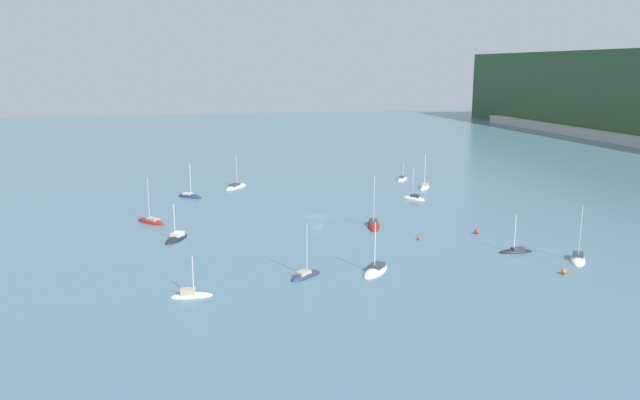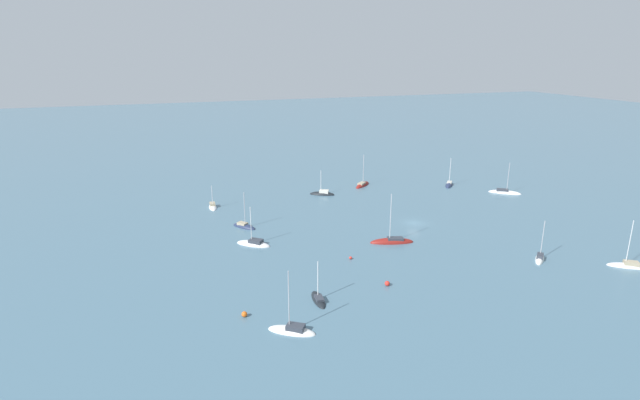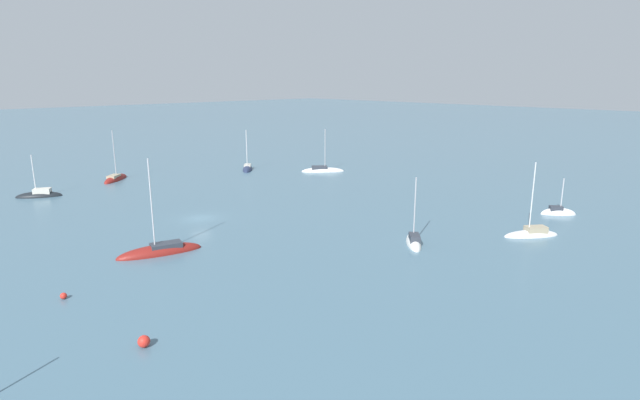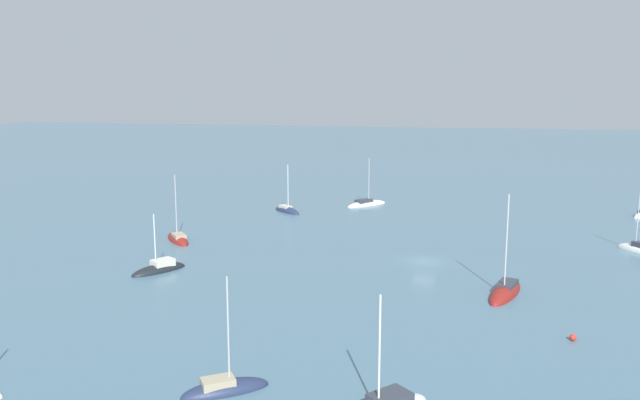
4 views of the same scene
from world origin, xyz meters
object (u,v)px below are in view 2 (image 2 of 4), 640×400
object	(u,v)px
sailboat_5	(322,194)
mooring_buoy_2	(387,283)
sailboat_2	(628,266)
sailboat_9	(292,331)
sailboat_12	(362,185)
sailboat_8	(540,259)
mooring_buoy_1	(351,258)
sailboat_0	(392,242)
sailboat_1	(213,207)
sailboat_7	(254,244)
sailboat_11	(244,227)
sailboat_6	(318,300)
mooring_buoy_0	(244,314)
sailboat_3	(505,193)
sailboat_4	(449,185)

from	to	relation	value
sailboat_5	mooring_buoy_2	bearing A→B (deg)	111.34
sailboat_2	mooring_buoy_2	distance (m)	45.37
sailboat_9	sailboat_12	size ratio (longest dim) A/B	0.99
sailboat_8	mooring_buoy_1	world-z (taller)	sailboat_8
sailboat_9	sailboat_5	bearing A→B (deg)	-78.89
sailboat_0	mooring_buoy_2	xyz separation A→B (m)	(9.90, 17.26, 0.35)
sailboat_1	sailboat_7	xyz separation A→B (m)	(-4.25, 28.00, -0.04)
sailboat_1	sailboat_5	bearing A→B (deg)	95.99
sailboat_1	mooring_buoy_1	size ratio (longest dim) A/B	11.34
sailboat_0	sailboat_12	world-z (taller)	sailboat_0
sailboat_1	sailboat_8	bearing A→B (deg)	47.49
sailboat_0	sailboat_7	distance (m)	28.24
sailboat_9	mooring_buoy_2	distance (m)	20.79
sailboat_7	sailboat_12	size ratio (longest dim) A/B	0.87
sailboat_11	sailboat_6	bearing A→B (deg)	-30.22
sailboat_0	sailboat_9	world-z (taller)	sailboat_0
sailboat_7	mooring_buoy_0	bearing A→B (deg)	114.96
sailboat_8	sailboat_12	size ratio (longest dim) A/B	0.85
sailboat_1	sailboat_2	bearing A→B (deg)	49.57
sailboat_7	sailboat_11	distance (m)	10.99
sailboat_3	mooring_buoy_2	bearing A→B (deg)	-104.71
sailboat_3	sailboat_7	bearing A→B (deg)	-128.98
sailboat_5	mooring_buoy_2	size ratio (longest dim) A/B	8.78
sailboat_2	sailboat_12	distance (m)	71.69
sailboat_3	sailboat_5	world-z (taller)	sailboat_3
sailboat_12	mooring_buoy_1	world-z (taller)	sailboat_12
sailboat_2	sailboat_7	bearing A→B (deg)	7.24
sailboat_6	mooring_buoy_2	distance (m)	12.56
sailboat_9	mooring_buoy_0	bearing A→B (deg)	-14.63
sailboat_9	sailboat_6	bearing A→B (deg)	-96.78
sailboat_6	sailboat_11	world-z (taller)	sailboat_11
sailboat_6	sailboat_8	distance (m)	44.57
sailboat_9	sailboat_4	bearing A→B (deg)	-102.94
sailboat_0	sailboat_1	xyz separation A→B (m)	(31.22, -36.39, 0.07)
sailboat_12	mooring_buoy_1	size ratio (longest dim) A/B	18.12
sailboat_7	mooring_buoy_0	size ratio (longest dim) A/B	10.25
sailboat_6	mooring_buoy_0	bearing A→B (deg)	99.98
sailboat_8	sailboat_7	bearing A→B (deg)	109.39
sailboat_4	mooring_buoy_2	size ratio (longest dim) A/B	10.61
sailboat_3	sailboat_12	world-z (taller)	sailboat_12
sailboat_2	sailboat_8	size ratio (longest dim) A/B	1.13
sailboat_8	sailboat_11	xyz separation A→B (m)	(48.83, -36.55, -0.03)
sailboat_5	sailboat_6	bearing A→B (deg)	99.59
sailboat_5	sailboat_9	xyz separation A→B (m)	(27.61, 63.73, 0.01)
sailboat_3	mooring_buoy_2	distance (m)	69.16
sailboat_5	sailboat_9	size ratio (longest dim) A/B	0.76
sailboat_7	sailboat_5	bearing A→B (deg)	-90.66
sailboat_0	sailboat_3	size ratio (longest dim) A/B	1.20
sailboat_3	mooring_buoy_2	size ratio (longest dim) A/B	10.92
sailboat_2	sailboat_12	world-z (taller)	sailboat_12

